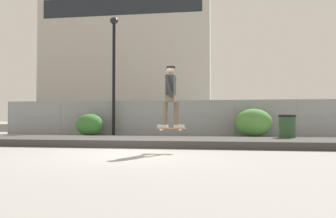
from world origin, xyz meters
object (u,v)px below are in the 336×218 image
at_px(parked_car_mid, 181,119).
at_px(street_lamp, 114,61).
at_px(shrub_left, 90,125).
at_px(skater, 171,93).
at_px(trash_bin, 287,129).
at_px(parked_car_near, 95,119).
at_px(shrub_center, 254,123).
at_px(skateboard, 171,129).

bearing_deg(parked_car_mid, street_lamp, -132.31).
height_order(street_lamp, shrub_left, street_lamp).
xyz_separation_m(skater, street_lamp, (-4.08, 7.71, 2.35)).
bearing_deg(shrub_left, trash_bin, -25.05).
xyz_separation_m(parked_car_mid, shrub_left, (-4.35, -3.98, -0.28)).
bearing_deg(trash_bin, parked_car_near, 141.65).
bearing_deg(shrub_center, parked_car_mid, 135.68).
bearing_deg(parked_car_near, shrub_center, -21.37).
bearing_deg(skateboard, trash_bin, 39.98).
height_order(skater, shrub_center, skater).
distance_m(skater, trash_bin, 4.94).
bearing_deg(shrub_center, shrub_left, -179.21).
xyz_separation_m(street_lamp, shrub_left, (-1.14, -0.45, -3.39)).
height_order(skater, parked_car_mid, skater).
bearing_deg(skater, shrub_left, 125.66).
xyz_separation_m(skateboard, parked_car_mid, (-0.87, 11.24, 0.20)).
bearing_deg(parked_car_near, parked_car_mid, 1.47).
xyz_separation_m(skateboard, skater, (0.00, 0.00, 0.96)).
xyz_separation_m(street_lamp, shrub_center, (7.17, -0.34, -3.27)).
bearing_deg(shrub_left, parked_car_near, 107.42).
bearing_deg(shrub_center, parked_car_near, 158.63).
relative_size(skateboard, parked_car_mid, 0.18).
height_order(street_lamp, trash_bin, street_lamp).
bearing_deg(skater, parked_car_mid, 94.40).
xyz_separation_m(skater, shrub_center, (3.09, 7.38, -0.92)).
xyz_separation_m(parked_car_near, shrub_left, (1.20, -3.83, -0.28)).
relative_size(shrub_left, trash_bin, 1.40).
xyz_separation_m(skateboard, street_lamp, (-4.08, 7.71, 3.32)).
bearing_deg(parked_car_mid, parked_car_near, -178.53).
xyz_separation_m(parked_car_mid, trash_bin, (4.56, -8.14, -0.32)).
height_order(parked_car_near, trash_bin, parked_car_near).
xyz_separation_m(skateboard, shrub_center, (3.09, 7.38, 0.05)).
xyz_separation_m(shrub_left, trash_bin, (8.91, -4.16, -0.04)).
distance_m(street_lamp, shrub_left, 3.61).
bearing_deg(skater, trash_bin, 39.98).
height_order(skateboard, street_lamp, street_lamp).
relative_size(street_lamp, shrub_left, 4.35).
bearing_deg(parked_car_near, skater, -59.97).
bearing_deg(parked_car_near, skateboard, -59.97).
bearing_deg(parked_car_near, shrub_left, -72.58).
relative_size(parked_car_mid, shrub_left, 3.08).
relative_size(skateboard, skater, 0.48).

